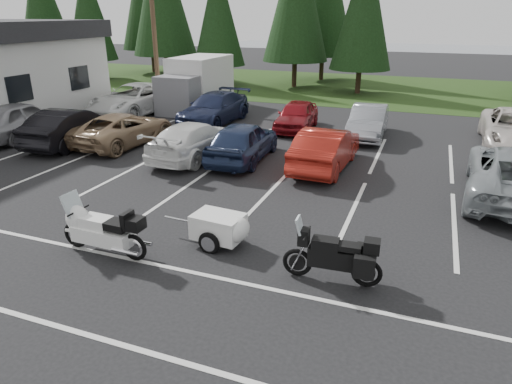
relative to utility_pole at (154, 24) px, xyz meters
The scene contains 23 objects.
ground 16.31m from the utility_pole, 50.19° to the right, with size 120.00×120.00×0.00m, color black.
grass_strip 16.31m from the utility_pole, 50.19° to the left, with size 80.00×16.00×0.01m, color #1F3611.
lake_water 45.47m from the utility_pole, 71.97° to the left, with size 70.00×50.00×0.02m, color slate.
utility_pole is the anchor object (origin of this frame).
box_truck 3.85m from the utility_pole, 14.04° to the left, with size 2.40×5.60×2.90m, color silver, non-canonical shape.
stall_markings 14.90m from the utility_pole, 45.00° to the right, with size 32.00×16.00×0.01m, color silver.
conifer_0 20.90m from the utility_pole, 149.74° to the left, with size 4.58×4.58×10.66m.
conifer_1 15.14m from the utility_pole, 142.52° to the left, with size 3.96×3.96×9.22m.
conifer_3 9.43m from the utility_pole, 93.04° to the left, with size 3.87×3.87×9.02m.
conifer_5 13.89m from the utility_pole, 43.83° to the left, with size 4.14×4.14×9.63m.
car_near_0 9.17m from the utility_pole, 104.92° to the right, with size 1.97×4.90×1.67m, color #9D9CA0.
car_near_1 9.06m from the utility_pole, 84.58° to the right, with size 1.64×4.72×1.55m, color black.
car_near_2 8.81m from the utility_pole, 68.79° to the right, with size 2.25×4.87×1.35m, color #8B6F50.
car_near_3 11.03m from the utility_pole, 50.30° to the right, with size 1.95×4.79×1.39m, color white.
car_near_4 12.02m from the utility_pole, 41.98° to the right, with size 1.78×4.41×1.50m, color #1C2746.
car_near_5 14.30m from the utility_pole, 32.59° to the right, with size 1.57×4.51×1.49m, color #A11E14.
car_far_0 4.30m from the utility_pole, 102.19° to the right, with size 2.71×5.88×1.63m, color white.
car_far_1 6.53m from the utility_pole, 26.16° to the right, with size 2.10×5.17×1.50m, color #171E3B.
car_far_2 10.05m from the utility_pole, 13.35° to the right, with size 1.61×4.00×1.36m, color maroon.
car_far_3 13.21m from the utility_pole, 10.70° to the right, with size 1.49×4.27×1.41m, color gray.
touring_motorcycle 17.95m from the utility_pole, 62.12° to the right, with size 2.58×0.79×1.43m, color white, non-canonical shape.
cargo_trailer 18.09m from the utility_pole, 53.37° to the right, with size 1.74×0.98×0.80m, color white, non-canonical shape.
adventure_motorcycle 20.31m from the utility_pole, 47.76° to the right, with size 2.30×0.80×1.40m, color black, non-canonical shape.
Camera 1 is at (4.87, -11.04, 5.29)m, focal length 32.00 mm.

